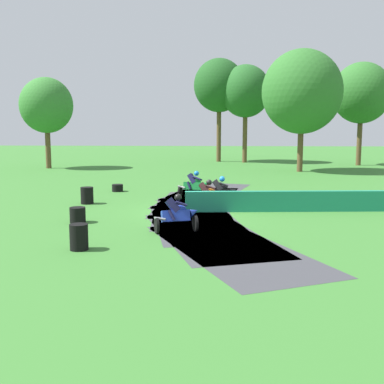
% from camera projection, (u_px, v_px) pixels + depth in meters
% --- Properties ---
extents(ground_plane, '(120.00, 120.00, 0.00)m').
position_uv_depth(ground_plane, '(191.00, 212.00, 21.32)').
color(ground_plane, '#38752D').
extents(track_asphalt, '(6.65, 20.78, 0.01)m').
position_uv_depth(track_asphalt, '(203.00, 212.00, 21.33)').
color(track_asphalt, '#3D3D42').
rests_on(track_asphalt, ground).
extents(safety_barrier, '(10.73, 1.10, 0.90)m').
position_uv_depth(safety_barrier, '(308.00, 201.00, 21.39)').
color(safety_barrier, '#1E8466').
rests_on(safety_barrier, ground).
extents(motorcycle_lead_green, '(1.71, 1.04, 1.43)m').
position_uv_depth(motorcycle_lead_green, '(195.00, 185.00, 25.35)').
color(motorcycle_lead_green, black).
rests_on(motorcycle_lead_green, ground).
extents(motorcycle_chase_black, '(1.68, 0.80, 1.42)m').
position_uv_depth(motorcycle_chase_black, '(221.00, 192.00, 22.77)').
color(motorcycle_chase_black, black).
rests_on(motorcycle_chase_black, ground).
extents(motorcycle_trailing_orange, '(1.68, 0.86, 1.42)m').
position_uv_depth(motorcycle_trailing_orange, '(208.00, 195.00, 21.84)').
color(motorcycle_trailing_orange, black).
rests_on(motorcycle_trailing_orange, ground).
extents(motorcycle_fourth_blue, '(1.68, 1.17, 1.43)m').
position_uv_depth(motorcycle_fourth_blue, '(178.00, 214.00, 17.38)').
color(motorcycle_fourth_blue, black).
rests_on(motorcycle_fourth_blue, ground).
extents(tire_stack_near, '(0.62, 0.62, 0.40)m').
position_uv_depth(tire_stack_near, '(118.00, 188.00, 27.58)').
color(tire_stack_near, black).
rests_on(tire_stack_near, ground).
extents(tire_stack_mid_a, '(0.60, 0.60, 0.80)m').
position_uv_depth(tire_stack_mid_a, '(87.00, 195.00, 23.39)').
color(tire_stack_mid_a, black).
rests_on(tire_stack_mid_a, ground).
extents(tire_stack_mid_b, '(0.61, 0.61, 0.60)m').
position_uv_depth(tire_stack_mid_b, '(78.00, 215.00, 19.01)').
color(tire_stack_mid_b, black).
rests_on(tire_stack_mid_b, ground).
extents(tire_stack_far, '(0.56, 0.56, 0.80)m').
position_uv_depth(tire_stack_far, '(79.00, 237.00, 14.92)').
color(tire_stack_far, black).
rests_on(tire_stack_far, ground).
extents(tree_far_left, '(4.40, 4.40, 7.59)m').
position_uv_depth(tree_far_left, '(46.00, 106.00, 40.86)').
color(tree_far_left, brown).
rests_on(tree_far_left, ground).
extents(tree_far_right, '(6.21, 6.21, 9.48)m').
position_uv_depth(tree_far_right, '(302.00, 92.00, 37.88)').
color(tree_far_right, brown).
rests_on(tree_far_right, ground).
extents(tree_mid_rise, '(4.94, 4.94, 10.03)m').
position_uv_depth(tree_mid_rise, '(219.00, 86.00, 47.63)').
color(tree_mid_rise, brown).
rests_on(tree_mid_rise, ground).
extents(tree_behind_barrier, '(4.76, 4.76, 9.32)m').
position_uv_depth(tree_behind_barrier, '(246.00, 91.00, 46.65)').
color(tree_behind_barrier, brown).
rests_on(tree_behind_barrier, ground).
extents(tree_distant, '(5.16, 5.16, 9.18)m').
position_uv_depth(tree_distant, '(362.00, 93.00, 43.55)').
color(tree_distant, brown).
rests_on(tree_distant, ground).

